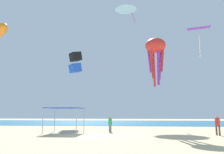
% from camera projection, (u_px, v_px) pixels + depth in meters
% --- Properties ---
extents(ground, '(110.00, 110.00, 0.10)m').
position_uv_depth(ground, '(99.00, 136.00, 19.91)').
color(ground, '#D1BA8C').
extents(ocean_strip, '(110.00, 25.08, 0.03)m').
position_uv_depth(ocean_strip, '(118.00, 123.00, 46.18)').
color(ocean_strip, '#1E6B93').
rests_on(ocean_strip, ground).
extents(canopy_tent, '(3.21, 3.38, 2.41)m').
position_uv_depth(canopy_tent, '(65.00, 109.00, 22.96)').
color(canopy_tent, '#B2B2B7').
rests_on(canopy_tent, ground).
extents(person_near_tent, '(0.38, 0.38, 1.61)m').
position_uv_depth(person_near_tent, '(110.00, 123.00, 23.60)').
color(person_near_tent, slate).
rests_on(person_near_tent, ground).
extents(person_leftmost, '(0.41, 0.42, 1.74)m').
position_uv_depth(person_leftmost, '(218.00, 123.00, 20.13)').
color(person_leftmost, brown).
rests_on(person_leftmost, ground).
extents(kite_delta_white, '(5.96, 5.96, 3.33)m').
position_uv_depth(kite_delta_white, '(126.00, 8.00, 46.03)').
color(kite_delta_white, white).
extents(kite_diamond_purple, '(2.81, 2.77, 3.41)m').
position_uv_depth(kite_diamond_purple, '(199.00, 30.00, 24.45)').
color(kite_diamond_purple, purple).
extents(kite_octopus_red, '(2.56, 2.56, 4.90)m').
position_uv_depth(kite_octopus_red, '(156.00, 48.00, 23.67)').
color(kite_octopus_red, red).
extents(kite_box_black, '(2.23, 2.20, 3.35)m').
position_uv_depth(kite_box_black, '(75.00, 62.00, 35.86)').
color(kite_box_black, black).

